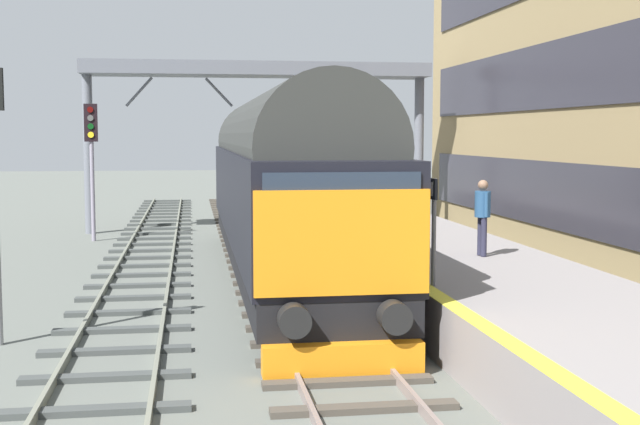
{
  "coord_description": "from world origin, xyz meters",
  "views": [
    {
      "loc": [
        -2.21,
        -17.17,
        3.62
      ],
      "look_at": [
        0.2,
        -1.4,
        2.15
      ],
      "focal_mm": 47.49,
      "sensor_mm": 36.0,
      "label": 1
    }
  ],
  "objects_px": {
    "signal_post_mid": "(92,152)",
    "platform_number_sign": "(433,214)",
    "diesel_locomotive": "(281,181)",
    "waiting_passenger": "(483,210)"
  },
  "relations": [
    {
      "from": "diesel_locomotive",
      "to": "platform_number_sign",
      "type": "bearing_deg",
      "value": -74.39
    },
    {
      "from": "platform_number_sign",
      "to": "signal_post_mid",
      "type": "bearing_deg",
      "value": 115.77
    },
    {
      "from": "signal_post_mid",
      "to": "platform_number_sign",
      "type": "height_order",
      "value": "signal_post_mid"
    },
    {
      "from": "signal_post_mid",
      "to": "platform_number_sign",
      "type": "distance_m",
      "value": 17.13
    },
    {
      "from": "platform_number_sign",
      "to": "waiting_passenger",
      "type": "bearing_deg",
      "value": 58.14
    },
    {
      "from": "signal_post_mid",
      "to": "platform_number_sign",
      "type": "bearing_deg",
      "value": -64.23
    },
    {
      "from": "diesel_locomotive",
      "to": "platform_number_sign",
      "type": "xyz_separation_m",
      "value": [
        1.91,
        -6.84,
        -0.23
      ]
    },
    {
      "from": "signal_post_mid",
      "to": "waiting_passenger",
      "type": "bearing_deg",
      "value": -51.77
    },
    {
      "from": "diesel_locomotive",
      "to": "waiting_passenger",
      "type": "bearing_deg",
      "value": -41.35
    },
    {
      "from": "diesel_locomotive",
      "to": "signal_post_mid",
      "type": "height_order",
      "value": "diesel_locomotive"
    }
  ]
}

